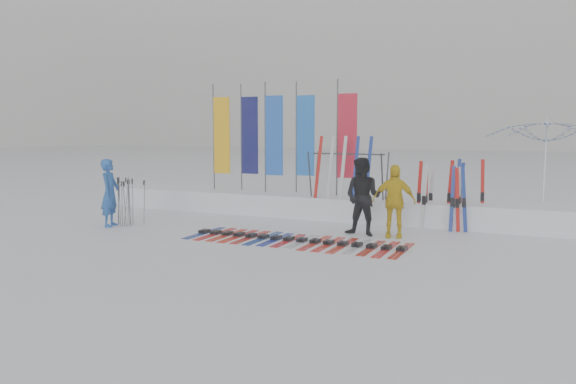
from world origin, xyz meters
The scene contains 11 objects.
ground centered at (0.00, 0.00, 0.00)m, with size 120.00×120.00×0.00m, color white.
snow_bank centered at (0.00, 4.60, 0.30)m, with size 14.00×1.60×0.60m, color white.
person_blue centered at (-4.35, 0.82, 0.85)m, with size 0.62×0.41×1.70m, color #1D55AE.
person_black centered at (1.78, 2.26, 0.90)m, with size 0.87×0.68×1.79m, color black.
person_yellow centered at (2.47, 2.35, 0.82)m, with size 0.96×0.40×1.65m, color yellow.
tent_canopy centered at (5.54, 5.36, 1.37)m, with size 3.00×3.06×2.75m, color white.
ski_row centered at (0.66, 0.98, 0.04)m, with size 4.84×1.70×0.07m.
pole_cluster centered at (-4.09, 1.11, 0.60)m, with size 0.64×0.70×1.25m.
feather_flags centered at (-1.60, 4.77, 2.24)m, with size 4.58×0.29×3.20m.
ski_rack centered at (0.77, 4.20, 1.38)m, with size 2.04×0.80×1.23m.
upright_skis centered at (3.43, 4.12, 0.79)m, with size 1.53×1.03×1.70m.
Camera 1 is at (5.52, -10.00, 2.41)m, focal length 35.00 mm.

